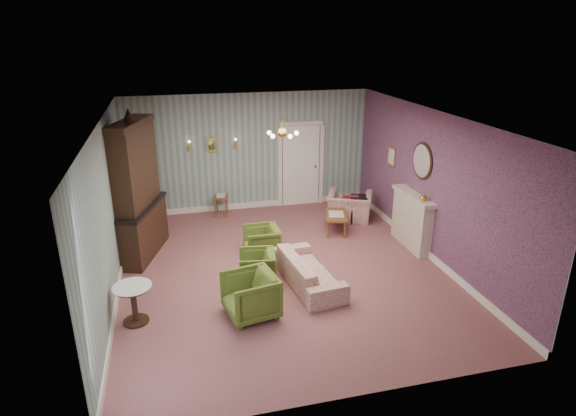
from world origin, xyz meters
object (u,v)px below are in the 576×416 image
object	(u,v)px
olive_chair_a	(250,293)
pedestal_table	(134,304)
sofa_chintz	(309,266)
coffee_table	(336,223)
side_table_black	(359,209)
dresser	(136,186)
fireplace	(412,220)
olive_chair_b	(257,265)
olive_chair_c	(262,240)
wingback_chair	(350,202)

from	to	relation	value
olive_chair_a	pedestal_table	distance (m)	1.81
sofa_chintz	pedestal_table	size ratio (longest dim) A/B	2.86
coffee_table	side_table_black	size ratio (longest dim) A/B	1.30
dresser	sofa_chintz	bearing A→B (deg)	-16.10
sofa_chintz	side_table_black	size ratio (longest dim) A/B	2.88
coffee_table	pedestal_table	xyz separation A→B (m)	(-4.24, -2.62, 0.11)
fireplace	coffee_table	size ratio (longest dim) A/B	1.67
olive_chair_b	side_table_black	size ratio (longest dim) A/B	1.01
olive_chair_b	olive_chair_c	world-z (taller)	olive_chair_c
pedestal_table	coffee_table	bearing A→B (deg)	31.77
wingback_chair	fireplace	world-z (taller)	fireplace
olive_chair_b	sofa_chintz	xyz separation A→B (m)	(0.89, -0.30, 0.04)
olive_chair_b	wingback_chair	distance (m)	3.65
fireplace	pedestal_table	world-z (taller)	fireplace
sofa_chintz	dresser	xyz separation A→B (m)	(-2.94, 2.00, 1.09)
olive_chair_a	side_table_black	size ratio (longest dim) A/B	1.24
olive_chair_a	coffee_table	distance (m)	3.78
olive_chair_a	dresser	xyz separation A→B (m)	(-1.75, 2.75, 1.05)
pedestal_table	wingback_chair	bearing A→B (deg)	34.09
olive_chair_c	pedestal_table	size ratio (longest dim) A/B	1.06
dresser	coffee_table	size ratio (longest dim) A/B	3.47
sofa_chintz	wingback_chair	xyz separation A→B (m)	(1.83, 2.75, 0.08)
olive_chair_c	sofa_chintz	world-z (taller)	sofa_chintz
fireplace	olive_chair_a	bearing A→B (deg)	-154.46
fireplace	side_table_black	size ratio (longest dim) A/B	2.17
sofa_chintz	fireplace	bearing A→B (deg)	-74.32
wingback_chair	olive_chair_a	bearing A→B (deg)	74.65
olive_chair_b	fireplace	world-z (taller)	fireplace
olive_chair_c	dresser	xyz separation A→B (m)	(-2.34, 0.69, 1.10)
pedestal_table	olive_chair_b	bearing A→B (deg)	21.15
wingback_chair	pedestal_table	xyz separation A→B (m)	(-4.80, -3.25, -0.12)
olive_chair_c	sofa_chintz	size ratio (longest dim) A/B	0.37
wingback_chair	dresser	xyz separation A→B (m)	(-4.77, -0.75, 1.01)
olive_chair_b	olive_chair_c	bearing A→B (deg)	172.36
sofa_chintz	dresser	bearing A→B (deg)	49.49
sofa_chintz	coffee_table	world-z (taller)	sofa_chintz
wingback_chair	sofa_chintz	bearing A→B (deg)	81.73
sofa_chintz	coffee_table	distance (m)	2.47
olive_chair_c	coffee_table	distance (m)	2.04
wingback_chair	dresser	world-z (taller)	dresser
olive_chair_a	wingback_chair	bearing A→B (deg)	128.37
wingback_chair	fireplace	bearing A→B (deg)	137.68
fireplace	coffee_table	xyz separation A→B (m)	(-1.27, 1.10, -0.37)
olive_chair_b	pedestal_table	world-z (taller)	olive_chair_b
olive_chair_b	sofa_chintz	world-z (taller)	sofa_chintz
olive_chair_a	fireplace	world-z (taller)	fireplace
olive_chair_c	side_table_black	world-z (taller)	olive_chair_c
sofa_chintz	fireplace	size ratio (longest dim) A/B	1.33
olive_chair_a	wingback_chair	distance (m)	4.62
olive_chair_c	coffee_table	bearing A→B (deg)	113.57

